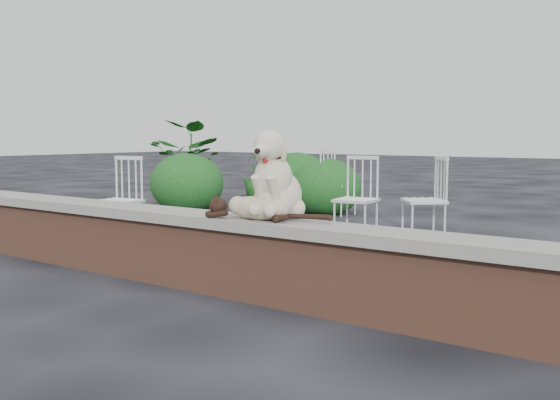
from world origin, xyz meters
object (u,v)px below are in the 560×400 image
Objects in this scene: cat at (257,206)px; chair_e at (338,183)px; chair_d at (424,199)px; potted_plant_a at (192,164)px; chair_b at (356,199)px; dog at (278,174)px; potted_plant_b at (261,173)px; chair_a at (118,200)px.

chair_e is at bearing 105.19° from cat.
potted_plant_a is (-4.54, 1.10, 0.23)m from chair_d.
chair_b is 0.67× the size of potted_plant_a.
dog is 2.64m from chair_b.
dog is 4.79m from chair_e.
chair_b is 4.17m from potted_plant_a.
chair_b is at bearing -101.09° from chair_d.
dog is 0.68× the size of chair_b.
dog reaches higher than chair_e.
cat is at bearing -42.11° from potted_plant_a.
dog reaches higher than cat.
potted_plant_b is at bearing -158.08° from chair_d.
chair_b is 3.84m from potted_plant_b.
potted_plant_b is at bearing 118.70° from cat.
potted_plant_a is (-3.89, 1.46, 0.23)m from chair_b.
chair_e is at bearing 106.79° from dog.
dog is 0.68× the size of chair_a.
potted_plant_a is at bearing 129.55° from cat.
cat is 2.74m from chair_b.
chair_a is 1.00× the size of chair_e.
potted_plant_b reaches higher than chair_b.
chair_b is (-0.66, 2.65, -0.20)m from cat.
chair_a reaches higher than cat.
potted_plant_b is at bearing 96.03° from chair_a.
chair_e is 2.64m from potted_plant_a.
cat is 0.78× the size of potted_plant_a.
potted_plant_a reaches higher than dog.
dog is 0.60× the size of potted_plant_b.
cat is 6.20m from potted_plant_b.
cat is at bearing -40.44° from chair_d.
chair_e is at bearing -167.56° from chair_d.
chair_d is at bearing 81.89° from cat.
chair_d is at bearing -122.69° from chair_e.
potted_plant_a is (-4.63, 3.96, -0.19)m from dog.
chair_a is at bearing -59.22° from potted_plant_a.
chair_a is at bearing -75.41° from potted_plant_b.
cat is 1.17× the size of chair_d.
potted_plant_a is (-4.55, 4.11, 0.03)m from cat.
dog is at bearing -40.56° from potted_plant_a.
potted_plant_a is at bearing 131.10° from dog.
chair_a is at bearing 150.94° from cat.
potted_plant_a is at bearing 153.03° from chair_b.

